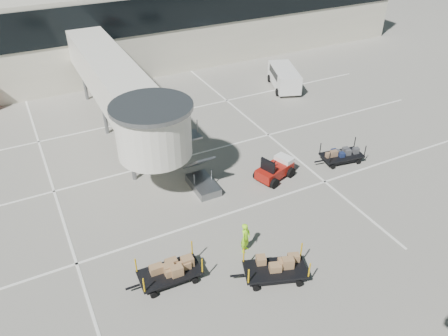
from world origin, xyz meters
The scene contains 10 objects.
ground centered at (0.00, 0.00, 0.00)m, with size 140.00×140.00×0.00m, color #9C988B.
lane_markings centered at (-0.67, 9.33, 0.01)m, with size 40.00×30.00×0.02m.
terminal centered at (-0.35, 29.94, 4.11)m, with size 64.00×12.11×15.20m.
jet_bridge centered at (-3.97, 12.26, 4.28)m, with size 5.70×20.40×6.03m.
baggage_tug centered at (3.34, 3.93, 0.63)m, with size 2.89×2.34×1.73m.
suitcase_cart centered at (8.61, 3.50, 0.51)m, with size 3.60×1.85×1.38m.
box_cart_near centered at (-1.36, -3.42, 0.53)m, with size 3.83×2.47×1.48m.
box_cart_far centered at (-6.02, -1.23, 0.60)m, with size 3.75×1.63×1.46m.
ground_worker centered at (-1.76, -1.11, 0.91)m, with size 0.66×0.43×1.81m, color #9BFA1A.
minivan centered at (12.12, 16.20, 1.13)m, with size 3.52×5.34×1.88m.
Camera 1 is at (-10.49, -15.69, 16.65)m, focal length 35.00 mm.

